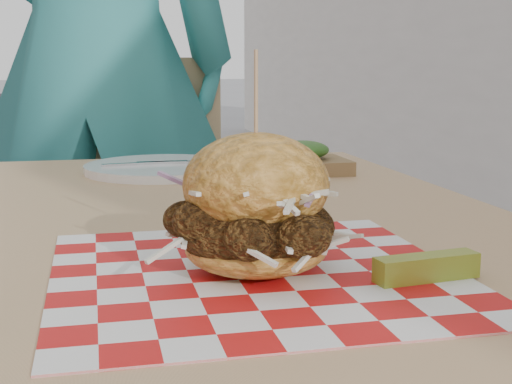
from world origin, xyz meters
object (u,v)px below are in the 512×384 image
Objects in this scene: patio_table at (197,285)px; diner at (94,55)px; sandwich at (256,213)px; patio_chair at (141,221)px.

diner is at bearing 96.11° from patio_table.
diner is 1.59× the size of patio_table.
patio_chair is at bearing 91.60° from sandwich.
patio_table is at bearing 95.81° from sandwich.
diner is 9.75× the size of sandwich.
sandwich is at bearing 105.80° from diner.
patio_chair is 1.17m from sandwich.
diner reaches higher than patio_table.
patio_table is 1.26× the size of patio_chair.
patio_table is (0.11, -0.99, -0.29)m from diner.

